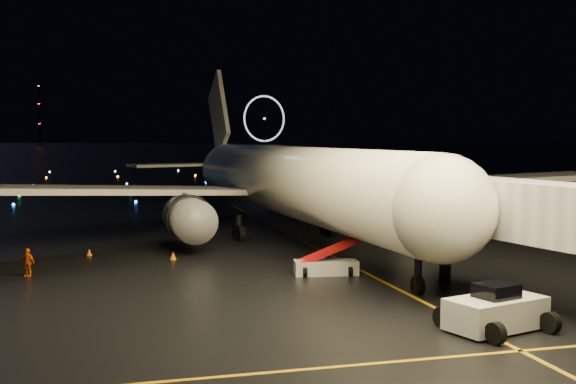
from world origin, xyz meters
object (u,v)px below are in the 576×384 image
belt_loader (326,252)px  crew_c (28,262)px  airliner (279,143)px  pushback_tug (496,307)px

belt_loader → crew_c: size_ratio=3.32×
airliner → pushback_tug: airliner is taller
airliner → pushback_tug: bearing=-90.5°
crew_c → pushback_tug: bearing=0.1°
belt_loader → pushback_tug: bearing=-67.9°
airliner → crew_c: 25.48m
airliner → crew_c: bearing=-148.3°
airliner → belt_loader: bearing=-98.5°
pushback_tug → crew_c: pushback_tug is taller
airliner → crew_c: (-19.89, -14.11, -7.37)m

